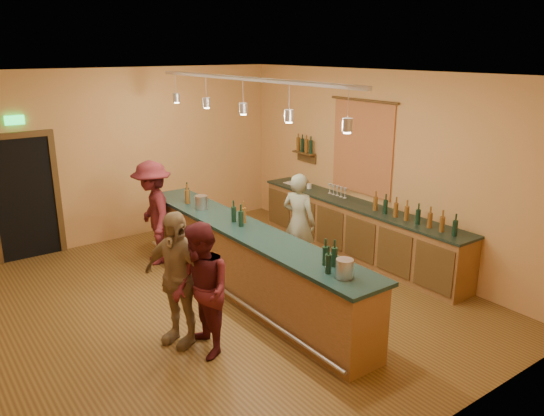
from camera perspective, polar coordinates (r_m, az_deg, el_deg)
floor at (r=7.79m, az=-5.98°, el=-10.18°), size 7.00×7.00×0.00m
ceiling at (r=6.96m, az=-6.80°, el=14.03°), size 6.50×7.00×0.02m
wall_back at (r=10.32m, az=-16.18°, el=5.40°), size 6.50×0.02×3.20m
wall_front at (r=4.68m, az=15.85°, el=-8.13°), size 6.50×0.02×3.20m
wall_right at (r=9.21m, az=11.47°, el=4.41°), size 0.02×7.00×3.20m
doorway at (r=9.97m, az=-25.06°, el=1.28°), size 1.15×0.09×2.48m
tapestry at (r=9.41m, az=9.68°, el=6.33°), size 0.03×1.40×1.60m
bottle_shelf at (r=10.49m, az=3.53°, el=6.57°), size 0.17×0.55×0.54m
back_counter at (r=9.43m, az=9.12°, el=-2.21°), size 0.60×4.55×1.27m
tasting_bar at (r=7.78m, az=-2.86°, el=-5.24°), size 0.73×5.10×1.38m
pendant_track at (r=7.23m, az=-3.14°, el=12.50°), size 0.11×4.60×0.50m
bartender at (r=8.64m, az=2.90°, el=-1.52°), size 0.57×0.69×1.62m
customer_a at (r=6.30m, az=-7.60°, el=-8.83°), size 0.70×0.85×1.63m
customer_b at (r=6.56m, az=-10.17°, el=-7.49°), size 0.77×1.08×1.71m
customer_c at (r=9.09m, az=-12.66°, el=-0.51°), size 0.91×1.26×1.76m
bar_stool at (r=8.87m, az=-2.98°, el=-2.95°), size 0.33×0.33×0.68m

